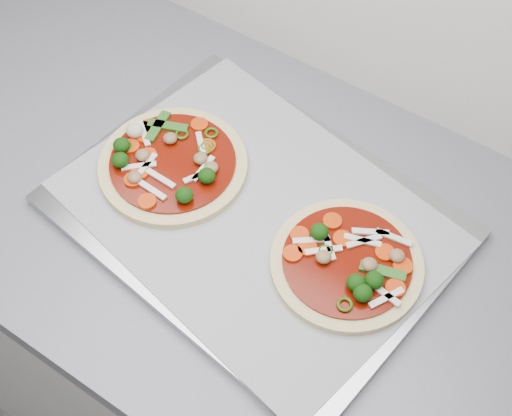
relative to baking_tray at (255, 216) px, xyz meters
The scene contains 6 objects.
base_cabinet 0.50m from the baking_tray, behind, with size 3.60×0.60×0.86m, color silver.
countertop 0.13m from the baking_tray, behind, with size 3.60×0.60×0.04m, color slate.
baking_tray is the anchor object (origin of this frame).
parchment 0.01m from the baking_tray, ahead, with size 0.48×0.35×0.00m, color #96969B.
pizza_left 0.14m from the baking_tray, behind, with size 0.24×0.24×0.04m.
pizza_right 0.15m from the baking_tray, ahead, with size 0.21×0.21×0.03m.
Camera 1 is at (0.43, 0.86, 1.70)m, focal length 50.00 mm.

